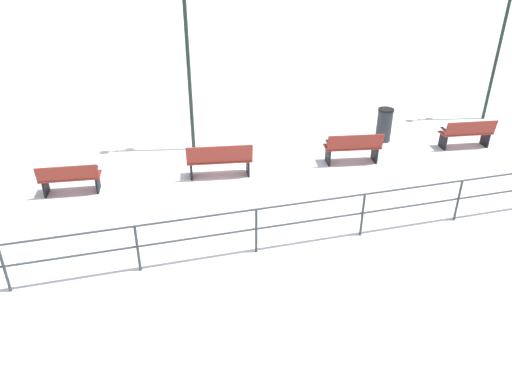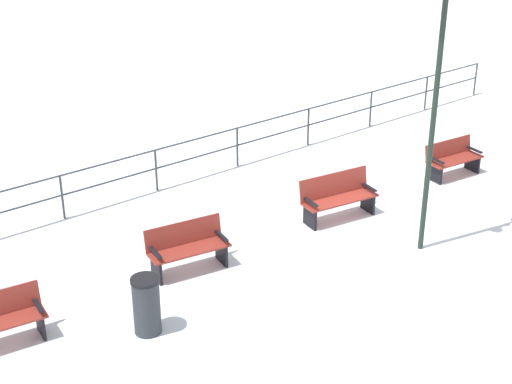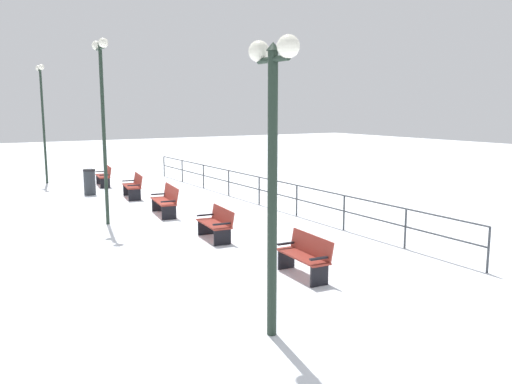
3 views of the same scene
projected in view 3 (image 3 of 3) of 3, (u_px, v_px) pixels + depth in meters
The scene contains 11 objects.
ground_plane at pixel (165, 215), 16.93m from camera, with size 80.00×80.00×0.00m, color white.
bench_nearest at pixel (104, 175), 23.09m from camera, with size 0.69×1.58×0.88m.
bench_second at pixel (134, 186), 20.04m from camera, with size 0.79×1.59×0.91m.
bench_third at pixel (166, 200), 16.87m from camera, with size 0.80×1.74×0.94m.
bench_fourth at pixel (216, 223), 13.75m from camera, with size 0.70×1.47×0.83m.
bench_fifth at pixel (305, 255), 10.73m from camera, with size 0.59×1.49×0.86m.
lamppost_near at pixel (42, 103), 23.43m from camera, with size 0.25×1.01×5.27m.
lamppost_middle at pixel (102, 96), 15.02m from camera, with size 0.27×0.99×5.30m.
lamppost_far at pixel (273, 132), 7.56m from camera, with size 0.32×1.07×4.39m.
waterfront_railing at pixel (259, 185), 18.63m from camera, with size 0.05×18.31×1.00m.
trash_bin at pixel (90, 182), 20.76m from camera, with size 0.47×0.47×1.01m.
Camera 3 is at (6.07, 15.72, 3.43)m, focal length 37.05 mm.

